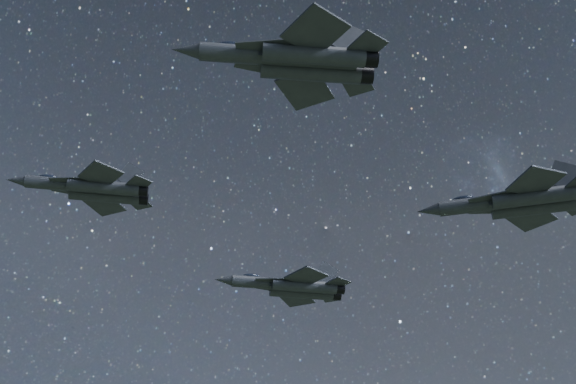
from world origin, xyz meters
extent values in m
cylinder|color=#2B2F36|center=(-23.00, 4.60, 153.00)|extent=(6.74, 1.43, 1.42)
cone|color=#2B2F36|center=(-27.37, 4.60, 153.00)|extent=(2.19, 1.28, 1.27)
ellipsoid|color=#1B2232|center=(-24.09, 4.60, 153.68)|extent=(2.17, 0.96, 0.70)
cube|color=#2B2F36|center=(-18.26, 4.61, 152.95)|extent=(7.46, 1.37, 1.18)
cylinder|color=#2B2F36|center=(-17.90, 3.70, 152.54)|extent=(7.65, 1.43, 1.42)
cylinder|color=#2B2F36|center=(-17.90, 5.52, 152.54)|extent=(7.65, 1.43, 1.42)
cylinder|color=black|center=(-13.71, 3.70, 152.54)|extent=(1.18, 1.31, 1.31)
cylinder|color=black|center=(-13.71, 5.52, 152.54)|extent=(1.18, 1.31, 1.31)
cube|color=#2B2F36|center=(-21.36, 3.38, 152.89)|extent=(4.84, 1.88, 0.11)
cube|color=#2B2F36|center=(-21.36, 5.83, 152.89)|extent=(4.84, 1.89, 0.11)
cube|color=#2B2F36|center=(-18.08, 1.51, 152.72)|extent=(5.01, 5.15, 0.18)
cube|color=#2B2F36|center=(-18.08, 7.70, 152.72)|extent=(5.01, 5.15, 0.18)
cube|color=#2B2F36|center=(-14.08, 2.52, 152.72)|extent=(2.95, 3.02, 0.14)
cube|color=#2B2F36|center=(-14.08, 6.70, 152.72)|extent=(2.95, 3.02, 0.14)
cube|color=#2B2F36|center=(-15.26, 3.47, 154.27)|extent=(3.16, 0.40, 3.24)
cube|color=#2B2F36|center=(-15.26, 5.75, 154.27)|extent=(3.16, 0.40, 3.24)
cylinder|color=#2B2F36|center=(1.64, 20.68, 150.54)|extent=(7.58, 1.64, 1.60)
cone|color=#2B2F36|center=(-3.28, 20.66, 150.54)|extent=(2.46, 1.45, 1.43)
ellipsoid|color=#1B2232|center=(0.41, 20.68, 151.31)|extent=(2.44, 1.09, 0.79)
cube|color=#2B2F36|center=(6.96, 20.71, 150.49)|extent=(8.40, 1.58, 1.33)
cylinder|color=#2B2F36|center=(7.37, 19.69, 150.03)|extent=(8.61, 1.64, 1.60)
cylinder|color=#2B2F36|center=(7.36, 21.74, 150.03)|extent=(8.61, 1.64, 1.60)
cylinder|color=black|center=(12.08, 19.72, 150.03)|extent=(1.34, 1.48, 1.47)
cylinder|color=black|center=(12.07, 21.76, 150.03)|extent=(1.34, 1.48, 1.47)
cube|color=#2B2F36|center=(3.49, 19.31, 150.42)|extent=(5.44, 2.09, 0.12)
cube|color=#2B2F36|center=(3.47, 22.07, 150.42)|extent=(5.44, 2.15, 0.12)
cube|color=#2B2F36|center=(7.18, 17.23, 150.24)|extent=(5.64, 5.80, 0.20)
cube|color=#2B2F36|center=(7.14, 24.19, 150.24)|extent=(5.62, 5.79, 0.20)
cube|color=#2B2F36|center=(11.68, 18.38, 150.24)|extent=(3.32, 3.40, 0.15)
cube|color=#2B2F36|center=(11.65, 23.09, 150.24)|extent=(3.31, 3.39, 0.15)
cube|color=#2B2F36|center=(10.34, 19.45, 151.98)|extent=(3.56, 0.46, 3.64)
cube|color=#2B2F36|center=(10.33, 22.01, 151.98)|extent=(3.56, 0.47, 3.64)
cylinder|color=#2B2F36|center=(-4.89, -19.94, 151.53)|extent=(7.48, 2.03, 1.56)
cone|color=#2B2F36|center=(-9.68, -19.63, 151.53)|extent=(2.48, 1.55, 1.40)
ellipsoid|color=#1B2232|center=(-6.09, -19.86, 152.28)|extent=(2.44, 1.20, 0.77)
cube|color=#2B2F36|center=(0.29, -20.27, 151.48)|extent=(8.27, 2.02, 1.30)
cylinder|color=#2B2F36|center=(0.63, -21.29, 151.03)|extent=(8.48, 2.10, 1.56)
cylinder|color=#2B2F36|center=(0.76, -19.30, 151.03)|extent=(8.48, 2.10, 1.56)
cylinder|color=black|center=(5.21, -21.59, 151.03)|extent=(1.39, 1.52, 1.44)
cylinder|color=black|center=(5.34, -19.59, 151.03)|extent=(1.39, 1.52, 1.44)
cube|color=#2B2F36|center=(-3.19, -21.40, 151.41)|extent=(5.31, 2.38, 0.12)
cube|color=#2B2F36|center=(-3.01, -18.71, 151.41)|extent=(5.29, 1.75, 0.12)
cube|color=#2B2F36|center=(0.27, -23.67, 151.23)|extent=(5.38, 5.58, 0.20)
cube|color=#2B2F36|center=(0.71, -16.89, 151.23)|extent=(5.59, 5.71, 0.20)
cube|color=#2B2F36|center=(4.73, -22.86, 151.23)|extent=(3.17, 3.26, 0.15)
cube|color=#2B2F36|center=(5.03, -18.27, 151.23)|extent=(3.30, 3.35, 0.15)
cube|color=#2B2F36|center=(3.50, -21.73, 152.93)|extent=(3.46, 0.66, 3.56)
cube|color=#2B2F36|center=(3.66, -19.24, 152.93)|extent=(3.48, 0.50, 3.56)
cylinder|color=#2B2F36|center=(21.65, -3.70, 149.69)|extent=(7.82, 4.53, 1.64)
cone|color=#2B2F36|center=(16.99, -1.74, 149.69)|extent=(2.90, 2.34, 1.47)
ellipsoid|color=#1B2232|center=(20.48, -3.21, 150.48)|extent=(2.74, 1.99, 0.81)
cube|color=#2B2F36|center=(26.69, -5.82, 149.63)|extent=(8.57, 4.80, 1.37)
cylinder|color=#2B2F36|center=(26.67, -6.96, 149.16)|extent=(8.79, 4.94, 1.64)
cylinder|color=#2B2F36|center=(27.49, -5.01, 149.16)|extent=(8.79, 4.94, 1.64)
cube|color=#2B2F36|center=(22.84, -5.74, 149.56)|extent=(5.19, 4.01, 0.13)
cube|color=#2B2F36|center=(23.94, -3.12, 149.56)|extent=(5.59, 2.25, 0.13)
cube|color=#2B2F36|center=(25.50, -9.20, 149.37)|extent=(4.67, 5.11, 0.21)
cube|color=#2B2F36|center=(28.27, -2.61, 149.37)|extent=(6.00, 5.88, 0.21)
cube|color=#2B2F36|center=(29.38, -8.38, 151.16)|extent=(3.32, 1.84, 3.75)
cube|color=#2B2F36|center=(30.40, -5.96, 151.16)|extent=(3.54, 1.30, 3.75)
camera|label=1|loc=(-7.84, -60.07, 111.76)|focal=42.00mm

